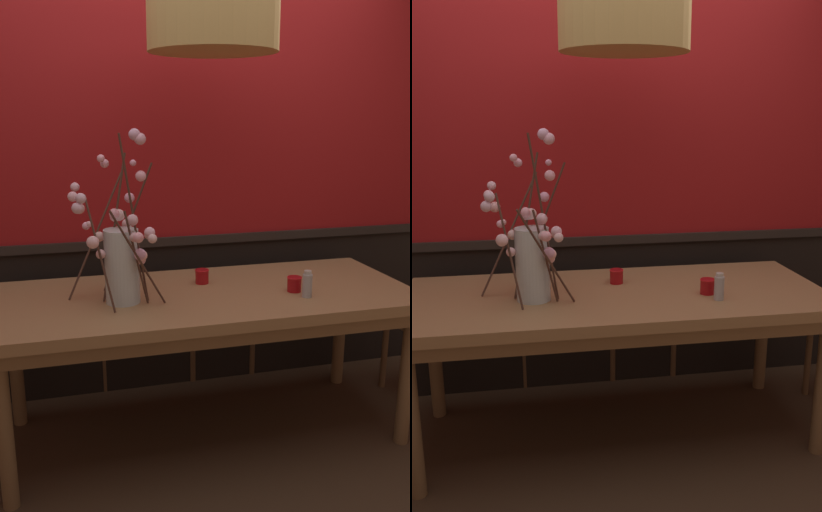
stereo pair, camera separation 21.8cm
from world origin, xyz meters
The scene contains 10 objects.
ground_plane centered at (0.00, 0.00, 0.00)m, with size 24.00×24.00×0.00m, color #422D1E.
back_wall centered at (0.00, 0.63, 1.33)m, with size 5.15×0.14×2.68m.
dining_table centered at (0.00, 0.00, 0.68)m, with size 2.06×0.86×0.77m.
chair_far_side_left centered at (-0.28, 0.85, 0.52)m, with size 0.48×0.44×0.89m.
chair_far_side_right centered at (0.27, 0.84, 0.51)m, with size 0.45×0.44×0.91m.
vase_with_blossoms centered at (-0.41, -0.04, 0.98)m, with size 0.44×0.56×0.79m.
candle_holder_nearer_center centered at (0.02, 0.15, 0.81)m, with size 0.07×0.07×0.07m.
candle_holder_nearer_edge centered at (0.43, -0.10, 0.81)m, with size 0.07×0.07×0.08m.
condiment_bottle centered at (0.45, -0.19, 0.83)m, with size 0.05×0.05×0.13m.
pendant_lamp centered at (0.03, -0.04, 1.98)m, with size 0.57×0.57×0.80m.
Camera 2 is at (-0.45, -2.54, 1.61)m, focal length 38.81 mm.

